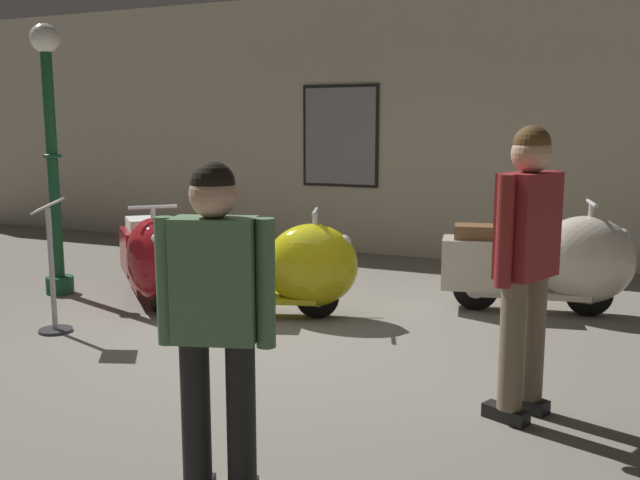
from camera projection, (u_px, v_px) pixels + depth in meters
The scene contains 9 objects.
ground_plane at pixel (263, 336), 5.86m from camera, with size 60.00×60.00×0.00m, color slate.
showroom_back_wall at pixel (423, 125), 9.17m from camera, with size 18.00×0.63×3.48m.
scooter_0 at pixel (151, 257), 6.90m from camera, with size 1.50×1.49×1.00m.
scooter_1 at pixel (283, 269), 6.38m from camera, with size 1.68×1.00×0.99m.
scooter_2 at pixel (552, 263), 6.50m from camera, with size 1.80×0.84×1.06m.
lamppost at pixel (52, 147), 7.11m from camera, with size 0.29×0.29×2.74m.
visitor_0 at pixel (216, 312), 3.12m from camera, with size 0.52×0.33×1.59m.
visitor_1 at pixel (527, 253), 4.09m from camera, with size 0.38×0.55×1.74m.
info_stanchion at pixel (52, 277), 5.92m from camera, with size 0.37×0.39×1.14m.
Camera 1 is at (2.74, -4.97, 1.74)m, focal length 39.41 mm.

